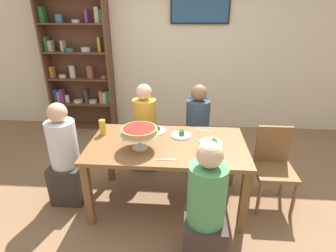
{
  "coord_description": "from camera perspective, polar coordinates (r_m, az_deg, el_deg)",
  "views": [
    {
      "loc": [
        0.18,
        -2.4,
        2.01
      ],
      "look_at": [
        0.0,
        0.1,
        0.89
      ],
      "focal_mm": 28.55,
      "sensor_mm": 36.0,
      "label": 1
    }
  ],
  "objects": [
    {
      "name": "water_glass_clear_far",
      "position": [
        2.86,
        -8.47,
        -1.54
      ],
      "size": [
        0.07,
        0.07,
        0.09
      ],
      "primitive_type": "cylinder",
      "color": "white",
      "rests_on": "dining_table"
    },
    {
      "name": "bookshelf",
      "position": [
        4.86,
        -18.45,
        12.2
      ],
      "size": [
        1.1,
        0.3,
        2.21
      ],
      "color": "brown",
      "rests_on": "ground_plane"
    },
    {
      "name": "diner_far_left",
      "position": [
        3.54,
        -4.86,
        -1.45
      ],
      "size": [
        0.34,
        0.34,
        1.15
      ],
      "rotation": [
        0.0,
        0.0,
        -1.57
      ],
      "color": "#382D28",
      "rests_on": "ground_plane"
    },
    {
      "name": "salad_plate_spare",
      "position": [
        2.97,
        -2.77,
        -0.86
      ],
      "size": [
        0.25,
        0.25,
        0.07
      ],
      "color": "white",
      "rests_on": "dining_table"
    },
    {
      "name": "salad_plate_far_diner",
      "position": [
        2.87,
        2.87,
        -1.71
      ],
      "size": [
        0.21,
        0.21,
        0.07
      ],
      "color": "white",
      "rests_on": "dining_table"
    },
    {
      "name": "diner_near_right",
      "position": [
        2.26,
        7.99,
        -18.38
      ],
      "size": [
        0.34,
        0.34,
        1.15
      ],
      "rotation": [
        0.0,
        0.0,
        1.57
      ],
      "color": "#382D28",
      "rests_on": "ground_plane"
    },
    {
      "name": "cutlery_fork_near",
      "position": [
        3.02,
        7.62,
        -0.98
      ],
      "size": [
        0.18,
        0.06,
        0.0
      ],
      "primitive_type": "cube",
      "rotation": [
        0.0,
        0.0,
        2.89
      ],
      "color": "silver",
      "rests_on": "dining_table"
    },
    {
      "name": "water_glass_clear_near",
      "position": [
        2.94,
        -7.99,
        -0.76
      ],
      "size": [
        0.07,
        0.07,
        0.09
      ],
      "primitive_type": "cylinder",
      "color": "white",
      "rests_on": "dining_table"
    },
    {
      "name": "rear_partition",
      "position": [
        4.65,
        1.95,
        16.51
      ],
      "size": [
        8.0,
        0.12,
        2.8
      ],
      "primitive_type": "cube",
      "color": "beige",
      "rests_on": "ground_plane"
    },
    {
      "name": "beer_glass_amber_short",
      "position": [
        2.97,
        -13.79,
        -0.23
      ],
      "size": [
        0.07,
        0.07,
        0.17
      ],
      "primitive_type": "cylinder",
      "color": "gold",
      "rests_on": "dining_table"
    },
    {
      "name": "deep_dish_pizza_stand",
      "position": [
        2.57,
        -6.13,
        -1.17
      ],
      "size": [
        0.38,
        0.38,
        0.22
      ],
      "color": "silver",
      "rests_on": "dining_table"
    },
    {
      "name": "diner_head_west",
      "position": [
        3.11,
        -20.97,
        -6.97
      ],
      "size": [
        0.34,
        0.34,
        1.15
      ],
      "color": "#382D28",
      "rests_on": "ground_plane"
    },
    {
      "name": "salad_plate_near_diner",
      "position": [
        2.74,
        9.22,
        -3.45
      ],
      "size": [
        0.23,
        0.23,
        0.07
      ],
      "color": "white",
      "rests_on": "dining_table"
    },
    {
      "name": "television",
      "position": [
        4.51,
        6.9,
        24.29
      ],
      "size": [
        0.91,
        0.05,
        0.54
      ],
      "color": "black"
    },
    {
      "name": "ground_plane",
      "position": [
        3.14,
        -0.14,
        -15.78
      ],
      "size": [
        12.0,
        12.0,
        0.0
      ],
      "primitive_type": "plane",
      "color": "#846042"
    },
    {
      "name": "dining_table",
      "position": [
        2.77,
        -0.15,
        -5.43
      ],
      "size": [
        1.6,
        0.89,
        0.74
      ],
      "color": "brown",
      "rests_on": "ground_plane"
    },
    {
      "name": "chair_head_east",
      "position": [
        3.09,
        21.6,
        -7.44
      ],
      "size": [
        0.4,
        0.4,
        0.87
      ],
      "rotation": [
        0.0,
        0.0,
        3.14
      ],
      "color": "brown",
      "rests_on": "ground_plane"
    },
    {
      "name": "cutlery_knife_near",
      "position": [
        2.44,
        -0.56,
        -7.19
      ],
      "size": [
        0.18,
        0.04,
        0.0
      ],
      "primitive_type": "cube",
      "rotation": [
        0.0,
        0.0,
        0.12
      ],
      "color": "silver",
      "rests_on": "dining_table"
    },
    {
      "name": "beer_glass_amber_tall",
      "position": [
        2.44,
        8.82,
        -5.52
      ],
      "size": [
        0.08,
        0.08,
        0.16
      ],
      "primitive_type": "cylinder",
      "color": "gold",
      "rests_on": "dining_table"
    },
    {
      "name": "diner_far_right",
      "position": [
        3.52,
        6.23,
        -1.63
      ],
      "size": [
        0.34,
        0.34,
        1.15
      ],
      "rotation": [
        0.0,
        0.0,
        -1.57
      ],
      "color": "#382D28",
      "rests_on": "ground_plane"
    }
  ]
}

